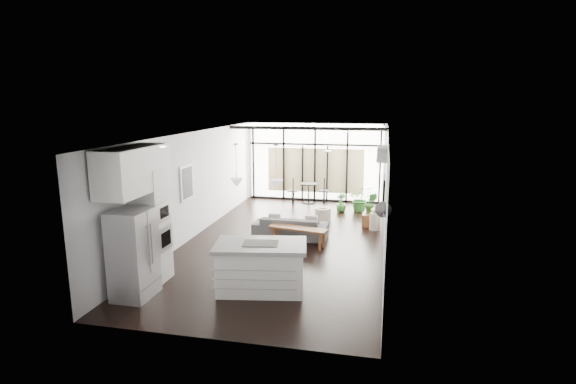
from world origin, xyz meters
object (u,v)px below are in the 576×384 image
at_px(fridge, 133,254).
at_px(tv, 384,189).
at_px(sofa, 291,224).
at_px(island, 261,267).
at_px(console_bench, 298,237).
at_px(pouf, 323,214).
at_px(milk_can, 375,219).

relative_size(fridge, tv, 1.52).
relative_size(fridge, sofa, 0.85).
bearing_deg(island, fridge, -170.99).
bearing_deg(console_bench, island, -82.04).
xyz_separation_m(island, pouf, (0.47, 5.29, -0.27)).
relative_size(fridge, pouf, 3.35).
bearing_deg(fridge, sofa, 63.50).
bearing_deg(sofa, fridge, 63.18).
distance_m(pouf, milk_can, 1.70).
height_order(fridge, pouf, fridge).
xyz_separation_m(console_bench, tv, (2.07, 1.30, 1.06)).
height_order(sofa, milk_can, sofa).
relative_size(island, milk_can, 2.89).
bearing_deg(pouf, milk_can, -22.24).
relative_size(console_bench, milk_can, 2.47).
bearing_deg(sofa, milk_can, -151.09).
distance_m(fridge, pouf, 6.65).
xyz_separation_m(milk_can, tv, (0.22, -0.56, 1.00)).
xyz_separation_m(island, sofa, (-0.14, 3.43, -0.09)).
distance_m(island, fridge, 2.38).
bearing_deg(island, console_bench, 76.29).
bearing_deg(pouf, console_bench, -96.42).
bearing_deg(milk_can, sofa, -150.77).
bearing_deg(fridge, console_bench, 55.79).
height_order(console_bench, tv, tv).
xyz_separation_m(sofa, pouf, (0.61, 1.86, -0.19)).
height_order(fridge, sofa, fridge).
bearing_deg(pouf, island, -95.09).
height_order(console_bench, milk_can, milk_can).
height_order(island, pouf, island).
relative_size(milk_can, tv, 0.55).
relative_size(console_bench, tv, 1.35).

